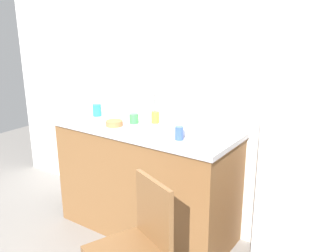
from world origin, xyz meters
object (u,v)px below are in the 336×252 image
object	(u,v)px
chair	(136,247)
cup_green	(134,119)
refrigerator	(312,187)
cup_teal	(97,110)
cup_blue	(179,133)
cup_yellow	(155,117)
terracotta_bowl	(114,123)
dish_tray	(179,128)

from	to	relation	value
chair	cup_green	distance (m)	1.15
refrigerator	cup_teal	size ratio (longest dim) A/B	14.31
cup_green	cup_teal	bearing A→B (deg)	179.98
chair	cup_blue	world-z (taller)	cup_blue
chair	cup_yellow	distance (m)	1.17
cup_green	cup_teal	xyz separation A→B (m)	(-0.42, 0.00, 0.01)
terracotta_bowl	cup_yellow	world-z (taller)	cup_yellow
dish_tray	cup_teal	world-z (taller)	cup_teal
cup_green	cup_blue	bearing A→B (deg)	-15.60
cup_teal	cup_yellow	bearing A→B (deg)	11.06
dish_tray	terracotta_bowl	world-z (taller)	dish_tray
chair	cup_green	world-z (taller)	cup_green
cup_blue	cup_yellow	distance (m)	0.47
chair	terracotta_bowl	distance (m)	1.10
dish_tray	refrigerator	bearing A→B (deg)	-0.54
refrigerator	chair	bearing A→B (deg)	-132.33
terracotta_bowl	cup_blue	world-z (taller)	cup_blue
refrigerator	cup_blue	xyz separation A→B (m)	(-0.89, -0.16, 0.24)
refrigerator	cup_green	size ratio (longest dim) A/B	18.98
cup_teal	dish_tray	bearing A→B (deg)	1.72
terracotta_bowl	cup_teal	world-z (taller)	cup_teal
dish_tray	cup_yellow	world-z (taller)	cup_yellow
refrigerator	terracotta_bowl	bearing A→B (deg)	-173.86
cup_green	cup_teal	size ratio (longest dim) A/B	0.75
cup_green	dish_tray	bearing A→B (deg)	3.44
refrigerator	cup_yellow	world-z (taller)	refrigerator
cup_yellow	cup_teal	distance (m)	0.57
cup_yellow	dish_tray	bearing A→B (deg)	-16.44
refrigerator	dish_tray	distance (m)	1.02
terracotta_bowl	cup_teal	distance (m)	0.36
chair	dish_tray	xyz separation A→B (m)	(-0.24, 0.84, 0.47)
cup_blue	cup_yellow	world-z (taller)	cup_blue
refrigerator	cup_blue	bearing A→B (deg)	-169.51
cup_blue	cup_yellow	bearing A→B (deg)	146.83
terracotta_bowl	dish_tray	bearing A→B (deg)	18.69
cup_yellow	terracotta_bowl	bearing A→B (deg)	-131.25
chair	cup_teal	size ratio (longest dim) A/B	8.52
cup_green	refrigerator	bearing A→B (deg)	0.64
chair	dish_tray	distance (m)	0.99
cup_blue	dish_tray	bearing A→B (deg)	122.50
refrigerator	cup_green	world-z (taller)	refrigerator
refrigerator	cup_yellow	xyz separation A→B (m)	(-1.28, 0.09, 0.24)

